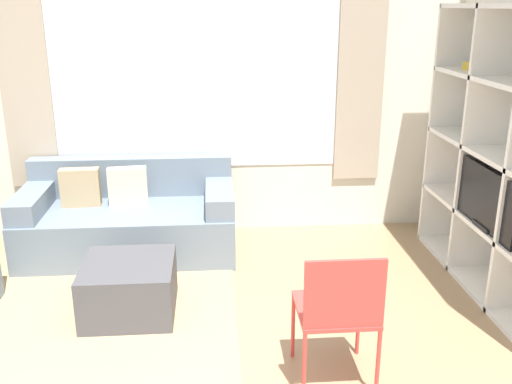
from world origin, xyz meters
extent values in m
cube|color=silver|center=(0.00, 3.26, 1.35)|extent=(6.15, 0.07, 2.70)
cube|color=white|center=(0.00, 3.22, 1.45)|extent=(2.73, 0.01, 1.60)
cube|color=#B2A38E|center=(-1.53, 3.20, 1.45)|extent=(0.44, 0.03, 1.90)
cube|color=#B2A38E|center=(1.53, 3.20, 1.45)|extent=(0.44, 0.03, 1.90)
cube|color=tan|center=(-1.09, 1.68, 0.01)|extent=(2.73, 2.16, 0.01)
cube|color=white|center=(2.28, 2.12, 1.07)|extent=(0.40, 0.04, 2.14)
cube|color=white|center=(2.28, 2.81, 1.07)|extent=(0.40, 0.04, 2.14)
cube|color=white|center=(2.28, 1.77, 0.02)|extent=(0.40, 2.08, 0.04)
cube|color=white|center=(2.28, 1.77, 0.54)|extent=(0.40, 2.08, 0.04)
cube|color=white|center=(2.28, 1.77, 1.07)|extent=(0.40, 2.08, 0.04)
cube|color=black|center=(2.12, 1.68, 0.78)|extent=(0.04, 0.86, 0.46)
cube|color=black|center=(2.14, 1.68, 0.57)|extent=(0.10, 0.24, 0.03)
cube|color=white|center=(2.26, 1.78, 0.63)|extent=(0.11, 0.11, 0.15)
cylinder|color=red|center=(2.26, 2.44, 0.63)|extent=(0.06, 0.06, 0.16)
cube|color=gold|center=(2.26, 2.46, 1.66)|extent=(0.12, 0.12, 0.06)
cylinder|color=#388947|center=(2.26, 2.44, 1.16)|extent=(0.07, 0.07, 0.15)
cube|color=slate|center=(-0.62, 2.70, 0.21)|extent=(1.85, 0.92, 0.43)
cube|color=slate|center=(-0.62, 3.07, 0.61)|extent=(1.85, 0.18, 0.36)
cube|color=slate|center=(-1.43, 2.70, 0.52)|extent=(0.24, 0.86, 0.18)
cube|color=slate|center=(0.18, 2.70, 0.52)|extent=(0.24, 0.86, 0.18)
cube|color=tan|center=(-1.04, 2.79, 0.60)|extent=(0.35, 0.14, 0.34)
cube|color=beige|center=(-0.63, 2.79, 0.60)|extent=(0.35, 0.16, 0.34)
cube|color=#47474C|center=(-0.49, 1.62, 0.20)|extent=(0.64, 0.65, 0.40)
cylinder|color=#CC3D38|center=(1.02, 0.99, 0.22)|extent=(0.02, 0.02, 0.44)
cylinder|color=#CC3D38|center=(0.61, 0.99, 0.22)|extent=(0.02, 0.02, 0.44)
cylinder|color=#CC3D38|center=(1.02, 0.55, 0.22)|extent=(0.02, 0.02, 0.44)
cylinder|color=#CC3D38|center=(0.61, 0.55, 0.22)|extent=(0.02, 0.02, 0.44)
cube|color=#CC3D38|center=(0.81, 0.77, 0.45)|extent=(0.44, 0.46, 0.02)
cube|color=#CC3D38|center=(0.81, 0.56, 0.66)|extent=(0.44, 0.02, 0.40)
camera|label=1|loc=(0.13, -2.11, 2.13)|focal=40.00mm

